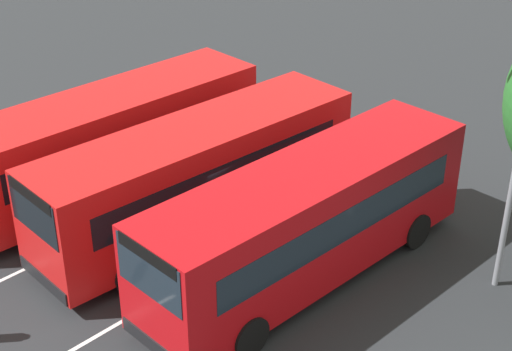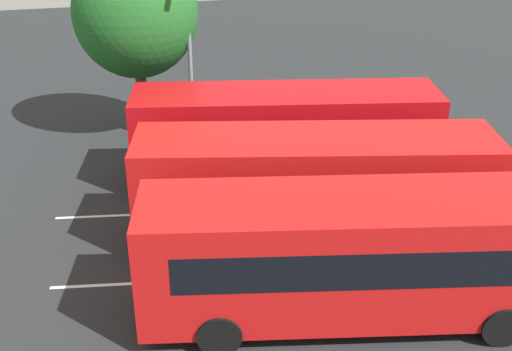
# 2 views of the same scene
# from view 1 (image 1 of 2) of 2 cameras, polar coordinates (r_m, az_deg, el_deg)

# --- Properties ---
(ground_plane) EXTENTS (70.85, 70.85, 0.00)m
(ground_plane) POSITION_cam_1_polar(r_m,az_deg,el_deg) (23.65, -3.54, -3.45)
(ground_plane) COLOR #232628
(bus_far_left) EXTENTS (10.58, 4.41, 3.28)m
(bus_far_left) POSITION_cam_1_polar(r_m,az_deg,el_deg) (24.91, -10.66, 2.60)
(bus_far_left) COLOR red
(bus_far_left) RESTS_ON ground
(bus_center_left) EXTENTS (10.59, 4.62, 3.28)m
(bus_center_left) POSITION_cam_1_polar(r_m,az_deg,el_deg) (22.52, -4.34, 0.10)
(bus_center_left) COLOR red
(bus_center_left) RESTS_ON ground
(bus_center_right) EXTENTS (10.58, 4.36, 3.28)m
(bus_center_right) POSITION_cam_1_polar(r_m,az_deg,el_deg) (20.39, 3.79, -3.18)
(bus_center_right) COLOR #B70C11
(bus_center_right) RESTS_ON ground
(lane_stripe_outer_left) EXTENTS (14.50, 2.25, 0.01)m
(lane_stripe_outer_left) POSITION_cam_1_polar(r_m,az_deg,el_deg) (24.72, -6.96, -2.08)
(lane_stripe_outer_left) COLOR silver
(lane_stripe_outer_left) RESTS_ON ground
(lane_stripe_inner_left) EXTENTS (14.50, 2.25, 0.01)m
(lane_stripe_inner_left) POSITION_cam_1_polar(r_m,az_deg,el_deg) (22.68, 0.20, -4.92)
(lane_stripe_inner_left) COLOR silver
(lane_stripe_inner_left) RESTS_ON ground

